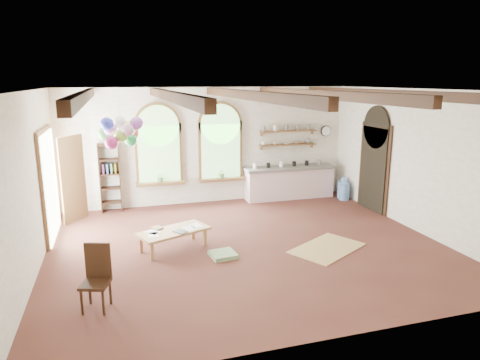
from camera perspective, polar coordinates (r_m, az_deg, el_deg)
name	(u,v)px	position (r m, az deg, el deg)	size (l,w,h in m)	color
floor	(247,245)	(9.08, 0.94, -8.70)	(8.00, 8.00, 0.00)	#572E24
ceiling_beams	(248,95)	(8.43, 1.02, 11.26)	(6.20, 6.80, 0.18)	#321910
window_left	(159,147)	(11.64, -10.78, 4.31)	(1.30, 0.28, 2.20)	brown
window_right	(221,145)	(11.93, -2.61, 4.74)	(1.30, 0.28, 2.20)	brown
left_doorway	(49,185)	(10.18, -24.08, -0.65)	(0.10, 1.90, 2.50)	brown
right_doorway	(373,169)	(11.75, 17.36, 1.38)	(0.10, 1.30, 2.40)	black
kitchen_counter	(289,182)	(12.57, 6.58, -0.27)	(2.68, 0.62, 0.94)	beige
wall_shelf_lower	(288,145)	(12.53, 6.38, 4.70)	(1.70, 0.24, 0.04)	brown
wall_shelf_upper	(288,131)	(12.48, 6.43, 6.52)	(1.70, 0.24, 0.04)	brown
wall_clock	(326,131)	(13.08, 11.39, 6.43)	(0.32, 0.32, 0.04)	black
bookshelf	(110,178)	(11.62, -16.95, 0.27)	(0.53, 0.32, 1.80)	#321910
coffee_table	(174,232)	(8.87, -8.85, -6.90)	(1.57, 1.15, 0.41)	tan
side_chair	(96,291)	(6.99, -18.59, -13.86)	(0.50, 0.50, 1.00)	#321910
floor_mat	(327,248)	(9.09, 11.53, -8.89)	(1.54, 0.95, 0.02)	tan
floor_cushion	(223,255)	(8.52, -2.29, -9.91)	(0.48, 0.48, 0.08)	#7C9F6E
water_jug_a	(344,191)	(12.70, 13.74, -1.50)	(0.29, 0.29, 0.57)	#5F8CCC
water_jug_b	(343,189)	(12.89, 13.59, -1.15)	(0.33, 0.33, 0.63)	#5F8CCC
balloon_cluster	(120,132)	(9.16, -15.67, 6.23)	(0.91, 0.91, 1.16)	white
table_book	(154,229)	(8.97, -11.44, -6.38)	(0.18, 0.25, 0.02)	olive
tablet	(180,231)	(8.74, -7.94, -6.81)	(0.19, 0.27, 0.01)	black
potted_plant_left	(160,177)	(11.68, -10.56, 0.45)	(0.27, 0.23, 0.30)	#598C4C
potted_plant_right	(222,173)	(11.97, -2.45, 0.96)	(0.27, 0.23, 0.30)	#598C4C
shelf_cup_a	(263,143)	(12.25, 3.14, 4.89)	(0.12, 0.10, 0.10)	white
shelf_cup_b	(275,143)	(12.37, 4.68, 4.94)	(0.10, 0.10, 0.09)	beige
shelf_bowl_a	(286,143)	(12.50, 6.18, 4.90)	(0.22, 0.22, 0.05)	beige
shelf_bowl_b	(297,143)	(12.64, 7.65, 4.97)	(0.20, 0.20, 0.06)	#8C664C
shelf_vase	(308,140)	(12.78, 9.09, 5.30)	(0.18, 0.18, 0.19)	slate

